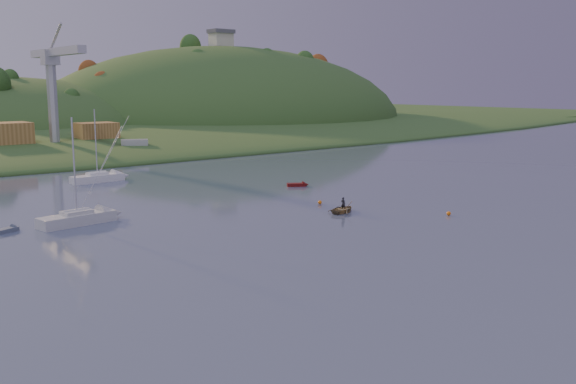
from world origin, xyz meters
TOP-DOWN VIEW (x-y plane):
  - hill_right at (95.00, 195.00)m, footprint 150.00×130.00m
  - hilltop_house at (95.00, 195.00)m, footprint 9.00×7.00m
  - wharf at (5.00, 122.00)m, footprint 42.00×16.00m
  - shed_west at (-8.00, 123.00)m, footprint 11.00×8.00m
  - shed_east at (13.00, 124.00)m, footprint 9.00×7.00m
  - dock_crane at (2.00, 118.39)m, footprint 3.20×28.00m
  - sailboat_near at (-21.42, 46.94)m, footprint 8.69×3.61m
  - sailboat_far at (-7.11, 75.51)m, footprint 8.37×3.00m
  - canoe at (5.90, 33.44)m, footprint 4.37×3.59m
  - paddler at (5.90, 33.44)m, footprint 0.51×0.66m
  - red_tender at (14.93, 52.03)m, footprint 3.36×2.71m
  - grey_dinghy at (-28.04, 48.13)m, footprint 2.97×2.02m
  - work_vessel at (15.00, 108.00)m, footprint 13.98×9.71m
  - buoy_0 at (14.17, 24.26)m, footprint 0.50×0.50m
  - buoy_1 at (7.30, 39.17)m, footprint 0.50×0.50m

SIDE VIEW (x-z plane):
  - hill_right at x=95.00m, z-range -30.00..30.00m
  - grey_dinghy at x=-28.04m, z-range -0.31..0.73m
  - red_tender at x=14.93m, z-range -0.33..0.79m
  - buoy_0 at x=14.17m, z-range 0.00..0.50m
  - buoy_1 at x=7.30m, z-range 0.00..0.50m
  - canoe at x=5.90m, z-range 0.00..0.79m
  - sailboat_far at x=-7.11m, z-range -4.97..6.44m
  - sailboat_near at x=-21.42m, z-range -5.10..6.61m
  - paddler at x=5.90m, z-range 0.00..1.59m
  - wharf at x=5.00m, z-range 0.00..2.40m
  - work_vessel at x=15.00m, z-range -0.49..2.91m
  - shed_east at x=13.00m, z-range 2.40..6.40m
  - shed_west at x=-8.00m, z-range 2.40..7.20m
  - dock_crane at x=2.00m, z-range 7.02..27.32m
  - hilltop_house at x=95.00m, z-range 30.18..36.63m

